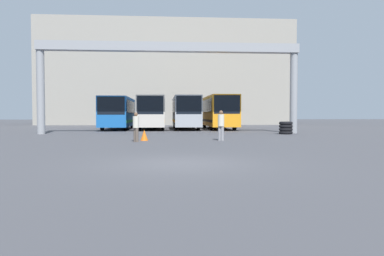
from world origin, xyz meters
name	(u,v)px	position (x,y,z in m)	size (l,w,h in m)	color
ground_plane	(180,163)	(0.00, 0.00, 0.00)	(200.00, 200.00, 0.00)	#47474C
building_backdrop	(167,76)	(0.00, 47.20, 7.57)	(37.04, 12.00, 15.14)	gray
overhead_gantry	(170,60)	(0.00, 17.93, 5.74)	(20.43, 0.80, 7.12)	gray
bus_slot_0	(118,111)	(-5.13, 26.81, 1.82)	(2.62, 10.36, 3.17)	#1959A5
bus_slot_1	(152,111)	(-1.71, 27.79, 1.87)	(2.56, 12.32, 3.25)	beige
bus_slot_2	(186,111)	(1.71, 26.90, 1.88)	(2.48, 10.55, 3.27)	#999EA5
bus_slot_3	(218,110)	(5.13, 27.02, 1.93)	(2.60, 10.80, 3.35)	orange
pedestrian_near_left	(136,126)	(-2.04, 9.24, 0.87)	(0.34, 0.34, 1.63)	brown
pedestrian_mid_left	(221,125)	(2.79, 9.89, 0.93)	(0.36, 0.36, 1.75)	gray
traffic_cone	(144,135)	(-1.64, 10.22, 0.31)	(0.44, 0.44, 0.63)	orange
tire_stack	(286,128)	(8.83, 16.50, 0.48)	(1.04, 1.04, 0.96)	black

